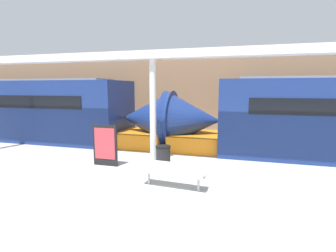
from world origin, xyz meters
name	(u,v)px	position (x,y,z in m)	size (l,w,h in m)	color
ground_plane	(149,202)	(0.00, 0.00, 0.00)	(60.00, 60.00, 0.00)	#B2AFA8
station_wall	(206,92)	(0.00, 9.72, 2.50)	(56.00, 0.20, 5.00)	#937051
train_right	(0,110)	(-11.15, 5.92, 1.53)	(20.17, 2.93, 3.20)	navy
bench_near	(172,172)	(0.29, 1.00, 0.48)	(1.87, 0.60, 0.79)	#ADB2B7
trash_bin	(163,158)	(-0.43, 2.55, 0.42)	(0.51, 0.51, 0.83)	black
poster_board	(105,145)	(-2.55, 2.42, 0.74)	(0.92, 0.07, 1.47)	black
support_column_near	(153,112)	(-1.04, 3.26, 1.88)	(0.23, 0.23, 3.76)	silver
canopy_beam	(152,55)	(-1.04, 3.26, 3.90)	(28.00, 0.60, 0.28)	silver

